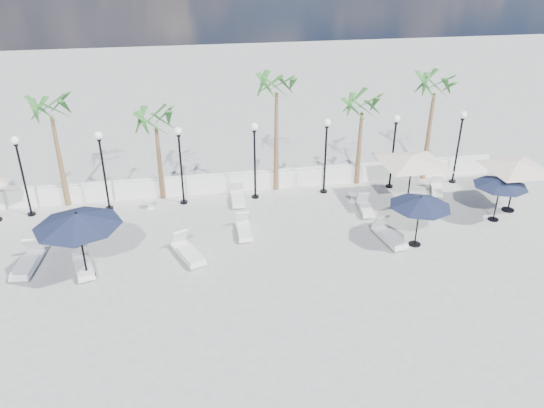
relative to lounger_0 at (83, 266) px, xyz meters
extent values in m
plane|color=gray|center=(7.48, -1.24, -0.24)|extent=(100.00, 100.00, 0.00)
cube|color=silver|center=(7.48, 6.26, 0.21)|extent=(26.00, 0.30, 0.90)
cube|color=silver|center=(7.48, 6.26, 0.73)|extent=(26.00, 0.12, 0.08)
cylinder|color=black|center=(-3.02, 5.26, -0.19)|extent=(0.36, 0.36, 0.10)
cylinder|color=black|center=(-3.02, 5.26, 1.51)|extent=(0.10, 0.10, 3.50)
cylinder|color=black|center=(-3.02, 5.26, 3.21)|extent=(0.18, 0.18, 0.10)
sphere|color=white|center=(-3.02, 5.26, 3.42)|extent=(0.36, 0.36, 0.36)
cylinder|color=black|center=(0.48, 5.26, -0.19)|extent=(0.36, 0.36, 0.10)
cylinder|color=black|center=(0.48, 5.26, 1.51)|extent=(0.10, 0.10, 3.50)
cylinder|color=black|center=(0.48, 5.26, 3.21)|extent=(0.18, 0.18, 0.10)
sphere|color=white|center=(0.48, 5.26, 3.42)|extent=(0.36, 0.36, 0.36)
cylinder|color=black|center=(3.98, 5.26, -0.19)|extent=(0.36, 0.36, 0.10)
cylinder|color=black|center=(3.98, 5.26, 1.51)|extent=(0.10, 0.10, 3.50)
cylinder|color=black|center=(3.98, 5.26, 3.21)|extent=(0.18, 0.18, 0.10)
sphere|color=white|center=(3.98, 5.26, 3.42)|extent=(0.36, 0.36, 0.36)
cylinder|color=black|center=(7.48, 5.26, -0.19)|extent=(0.36, 0.36, 0.10)
cylinder|color=black|center=(7.48, 5.26, 1.51)|extent=(0.10, 0.10, 3.50)
cylinder|color=black|center=(7.48, 5.26, 3.21)|extent=(0.18, 0.18, 0.10)
sphere|color=white|center=(7.48, 5.26, 3.42)|extent=(0.36, 0.36, 0.36)
cylinder|color=black|center=(10.98, 5.26, -0.19)|extent=(0.36, 0.36, 0.10)
cylinder|color=black|center=(10.98, 5.26, 1.51)|extent=(0.10, 0.10, 3.50)
cylinder|color=black|center=(10.98, 5.26, 3.21)|extent=(0.18, 0.18, 0.10)
sphere|color=white|center=(10.98, 5.26, 3.42)|extent=(0.36, 0.36, 0.36)
cylinder|color=black|center=(14.48, 5.26, -0.19)|extent=(0.36, 0.36, 0.10)
cylinder|color=black|center=(14.48, 5.26, 1.51)|extent=(0.10, 0.10, 3.50)
cylinder|color=black|center=(14.48, 5.26, 3.21)|extent=(0.18, 0.18, 0.10)
sphere|color=white|center=(14.48, 5.26, 3.42)|extent=(0.36, 0.36, 0.36)
cylinder|color=black|center=(17.98, 5.26, -0.19)|extent=(0.36, 0.36, 0.10)
cylinder|color=black|center=(17.98, 5.26, 1.51)|extent=(0.10, 0.10, 3.50)
cylinder|color=black|center=(17.98, 5.26, 3.21)|extent=(0.18, 0.18, 0.10)
sphere|color=white|center=(17.98, 5.26, 3.42)|extent=(0.36, 0.36, 0.36)
cone|color=brown|center=(-1.52, 6.06, 1.96)|extent=(0.28, 0.28, 4.40)
cone|color=brown|center=(2.98, 6.06, 1.56)|extent=(0.28, 0.28, 3.60)
cone|color=brown|center=(8.68, 6.06, 2.26)|extent=(0.28, 0.28, 5.00)
cone|color=brown|center=(12.98, 6.06, 1.66)|extent=(0.28, 0.28, 3.80)
cone|color=brown|center=(16.68, 6.06, 2.06)|extent=(0.28, 0.28, 4.60)
cube|color=silver|center=(0.01, -0.02, -0.09)|extent=(1.10, 1.97, 0.10)
cube|color=silver|center=(0.07, -0.26, 0.02)|extent=(0.90, 1.38, 0.10)
cube|color=silver|center=(-0.19, 0.71, 0.29)|extent=(0.68, 0.58, 0.59)
cube|color=silver|center=(-2.15, 0.56, -0.07)|extent=(0.93, 2.18, 0.11)
cube|color=silver|center=(-2.18, 0.27, 0.06)|extent=(0.81, 1.49, 0.11)
cube|color=silver|center=(-2.05, 1.41, 0.35)|extent=(0.71, 0.57, 0.66)
cube|color=silver|center=(4.00, 0.25, -0.07)|extent=(1.42, 2.21, 0.11)
cube|color=silver|center=(4.11, -0.02, 0.05)|extent=(1.13, 1.56, 0.11)
cube|color=silver|center=(3.70, 1.04, 0.35)|extent=(0.79, 0.70, 0.66)
cube|color=silver|center=(6.45, 1.74, -0.10)|extent=(0.65, 1.81, 0.10)
cube|color=silver|center=(6.45, 1.50, 0.01)|extent=(0.60, 1.23, 0.10)
cube|color=silver|center=(6.47, 2.47, 0.26)|extent=(0.58, 0.44, 0.56)
cube|color=silver|center=(6.57, 4.96, -0.09)|extent=(0.72, 1.93, 0.10)
cube|color=silver|center=(6.55, 4.71, 0.03)|extent=(0.65, 1.31, 0.10)
cube|color=silver|center=(6.60, 5.73, 0.29)|extent=(0.62, 0.48, 0.59)
cube|color=silver|center=(12.32, 2.82, -0.10)|extent=(0.80, 1.76, 0.09)
cube|color=silver|center=(12.29, 2.59, 0.00)|extent=(0.69, 1.21, 0.09)
cube|color=silver|center=(12.42, 3.50, 0.24)|extent=(0.58, 0.47, 0.53)
cube|color=silver|center=(12.42, 0.05, -0.08)|extent=(0.98, 2.09, 0.11)
cube|color=silver|center=(12.46, -0.22, 0.04)|extent=(0.84, 1.44, 0.11)
cube|color=silver|center=(12.29, 0.85, 0.32)|extent=(0.70, 0.57, 0.63)
cube|color=silver|center=(16.60, 4.25, -0.11)|extent=(1.15, 1.72, 0.09)
cube|color=silver|center=(16.51, 4.04, -0.01)|extent=(0.91, 1.22, 0.09)
cube|color=silver|center=(16.86, 4.86, 0.22)|extent=(0.63, 0.56, 0.51)
cylinder|color=silver|center=(-1.31, 2.51, -0.23)|extent=(0.38, 0.38, 0.03)
cylinder|color=silver|center=(-1.31, 2.51, -0.01)|extent=(0.06, 0.06, 0.46)
cylinder|color=silver|center=(-1.31, 2.51, 0.23)|extent=(0.50, 0.50, 0.03)
cylinder|color=silver|center=(2.39, 4.96, -0.23)|extent=(0.35, 0.35, 0.03)
cylinder|color=silver|center=(2.39, 4.96, -0.03)|extent=(0.05, 0.05, 0.42)
cylinder|color=silver|center=(2.39, 4.96, 0.19)|extent=(0.45, 0.45, 0.03)
cylinder|color=silver|center=(12.03, 3.96, -0.23)|extent=(0.34, 0.34, 0.03)
cylinder|color=silver|center=(12.03, 3.96, -0.04)|extent=(0.05, 0.05, 0.41)
cylinder|color=silver|center=(12.03, 3.96, 0.18)|extent=(0.44, 0.44, 0.03)
cylinder|color=black|center=(0.19, -0.49, -0.21)|extent=(0.61, 0.61, 0.07)
cylinder|color=black|center=(0.19, -0.49, 1.10)|extent=(0.08, 0.08, 2.68)
cone|color=black|center=(0.19, -0.49, 2.24)|extent=(3.17, 3.17, 0.49)
sphere|color=black|center=(0.19, -0.49, 2.52)|extent=(0.09, 0.09, 0.09)
cylinder|color=black|center=(13.37, -0.41, -0.21)|extent=(0.51, 0.51, 0.05)
cylinder|color=black|center=(13.37, -0.41, 0.84)|extent=(0.06, 0.06, 2.17)
cone|color=black|center=(13.37, -0.41, 1.77)|extent=(2.53, 2.53, 0.41)
sphere|color=black|center=(13.37, -0.41, 1.99)|extent=(0.07, 0.07, 0.07)
cylinder|color=black|center=(17.81, 1.02, -0.22)|extent=(0.48, 0.48, 0.05)
cylinder|color=black|center=(17.81, 1.02, 0.78)|extent=(0.06, 0.06, 2.04)
cone|color=black|center=(17.81, 1.02, 1.65)|extent=(2.39, 2.39, 0.38)
sphere|color=black|center=(17.81, 1.02, 1.86)|extent=(0.07, 0.07, 0.07)
cylinder|color=black|center=(14.52, 3.12, -0.21)|extent=(0.57, 0.57, 0.07)
cylinder|color=black|center=(14.52, 3.12, 1.03)|extent=(0.08, 0.08, 2.54)
pyramid|color=beige|center=(14.52, 3.12, 2.33)|extent=(5.62, 5.62, 0.39)
cylinder|color=black|center=(19.00, 1.76, -0.21)|extent=(0.57, 0.57, 0.07)
cylinder|color=black|center=(19.00, 1.76, 0.99)|extent=(0.08, 0.08, 2.47)
pyramid|color=beige|center=(19.00, 1.76, 2.25)|extent=(5.36, 5.36, 0.38)
camera|label=1|loc=(4.10, -18.14, 11.19)|focal=35.00mm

